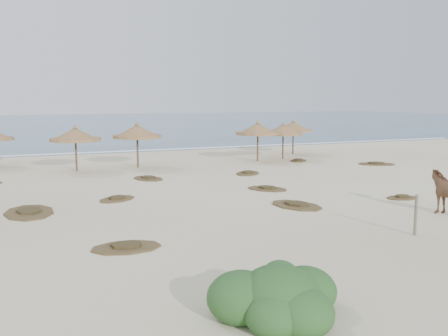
{
  "coord_description": "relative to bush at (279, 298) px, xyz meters",
  "views": [
    {
      "loc": [
        -9.59,
        -16.02,
        4.5
      ],
      "look_at": [
        -0.74,
        5.0,
        1.28
      ],
      "focal_mm": 40.0,
      "sensor_mm": 36.0,
      "label": 1
    }
  ],
  "objects": [
    {
      "name": "scrub_5",
      "position": [
        17.78,
        18.38,
        -0.37
      ],
      "size": [
        2.94,
        2.64,
        0.16
      ],
      "rotation": [
        0.0,
        0.0,
        2.6
      ],
      "color": "brown",
      "rests_on": "ground"
    },
    {
      "name": "scrub_2",
      "position": [
        -0.78,
        13.34,
        -0.37
      ],
      "size": [
        2.19,
        2.02,
        0.16
      ],
      "rotation": [
        0.0,
        0.0,
        0.6
      ],
      "color": "brown",
      "rests_on": "ground"
    },
    {
      "name": "fence_post_near",
      "position": [
        7.19,
        3.73,
        0.26
      ],
      "size": [
        0.12,
        0.12,
        1.36
      ],
      "primitive_type": "cylinder",
      "rotation": [
        0.0,
        0.0,
        -0.19
      ],
      "color": "#706854",
      "rests_on": "ground"
    },
    {
      "name": "scrub_12",
      "position": [
        11.13,
        8.64,
        -0.37
      ],
      "size": [
        1.56,
        1.09,
        0.16
      ],
      "rotation": [
        0.0,
        0.0,
        3.05
      ],
      "color": "brown",
      "rests_on": "ground"
    },
    {
      "name": "palapa_6",
      "position": [
        15.76,
        26.04,
        1.75
      ],
      "size": [
        3.59,
        3.59,
        2.81
      ],
      "rotation": [
        0.0,
        0.0,
        0.22
      ],
      "color": "brown",
      "rests_on": "ground"
    },
    {
      "name": "scrub_1",
      "position": [
        -4.46,
        12.07,
        -0.37
      ],
      "size": [
        1.89,
        2.9,
        0.16
      ],
      "rotation": [
        0.0,
        0.0,
        1.57
      ],
      "color": "brown",
      "rests_on": "ground"
    },
    {
      "name": "foam_line",
      "position": [
        4.76,
        33.45,
        -0.42
      ],
      "size": [
        70.0,
        0.6,
        0.01
      ],
      "primitive_type": "cube",
      "color": "white",
      "rests_on": "ground"
    },
    {
      "name": "scrub_3",
      "position": [
        6.57,
        12.98,
        -0.37
      ],
      "size": [
        2.32,
        2.46,
        0.16
      ],
      "rotation": [
        0.0,
        0.0,
        2.22
      ],
      "color": "brown",
      "rests_on": "ground"
    },
    {
      "name": "palapa_2",
      "position": [
        -1.39,
        23.08,
        1.81
      ],
      "size": [
        3.45,
        3.45,
        2.87
      ],
      "rotation": [
        0.0,
        0.0,
        0.13
      ],
      "color": "brown",
      "rests_on": "ground"
    },
    {
      "name": "palapa_3",
      "position": [
        2.47,
        23.22,
        1.88
      ],
      "size": [
        3.89,
        3.89,
        2.96
      ],
      "rotation": [
        0.0,
        0.0,
        0.27
      ],
      "color": "brown",
      "rests_on": "ground"
    },
    {
      "name": "palapa_4",
      "position": [
        11.12,
        23.13,
        1.84
      ],
      "size": [
        3.88,
        3.88,
        2.92
      ],
      "rotation": [
        0.0,
        0.0,
        0.29
      ],
      "color": "brown",
      "rests_on": "ground"
    },
    {
      "name": "ground",
      "position": [
        4.76,
        7.45,
        -0.42
      ],
      "size": [
        160.0,
        160.0,
        0.0
      ],
      "primitive_type": "plane",
      "color": "beige",
      "rests_on": "ground"
    },
    {
      "name": "bush",
      "position": [
        0.0,
        0.0,
        0.0
      ],
      "size": [
        2.88,
        2.53,
        1.29
      ],
      "rotation": [
        0.0,
        0.0,
        -0.37
      ],
      "color": "#345F28",
      "rests_on": "ground"
    },
    {
      "name": "scrub_7",
      "position": [
        7.88,
        17.98,
        -0.37
      ],
      "size": [
        2.33,
        2.43,
        0.16
      ],
      "rotation": [
        0.0,
        0.0,
        0.89
      ],
      "color": "brown",
      "rests_on": "ground"
    },
    {
      "name": "scrub_10",
      "position": [
        13.82,
        21.98,
        -0.37
      ],
      "size": [
        2.0,
        2.11,
        0.16
      ],
      "rotation": [
        0.0,
        0.0,
        0.91
      ],
      "color": "brown",
      "rests_on": "ground"
    },
    {
      "name": "scrub_11",
      "position": [
        -1.91,
        5.98,
        -0.37
      ],
      "size": [
        2.22,
        1.54,
        0.16
      ],
      "rotation": [
        0.0,
        0.0,
        3.06
      ],
      "color": "brown",
      "rests_on": "ground"
    },
    {
      "name": "scrub_13",
      "position": [
        1.93,
        18.38,
        -0.37
      ],
      "size": [
        1.97,
        2.44,
        0.16
      ],
      "rotation": [
        0.0,
        0.0,
        1.89
      ],
      "color": "brown",
      "rests_on": "ground"
    },
    {
      "name": "scrub_9",
      "position": [
        5.91,
        9.11,
        -0.37
      ],
      "size": [
        2.24,
        2.82,
        0.16
      ],
      "rotation": [
        0.0,
        0.0,
        1.86
      ],
      "color": "brown",
      "rests_on": "ground"
    },
    {
      "name": "palapa_5",
      "position": [
        13.41,
        23.53,
        1.71
      ],
      "size": [
        3.17,
        3.17,
        2.75
      ],
      "rotation": [
        0.0,
        0.0,
        -0.08
      ],
      "color": "brown",
      "rests_on": "ground"
    },
    {
      "name": "ocean",
      "position": [
        4.76,
        82.45,
        -0.42
      ],
      "size": [
        200.0,
        100.0,
        0.01
      ],
      "primitive_type": "cube",
      "color": "navy",
      "rests_on": "ground"
    }
  ]
}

